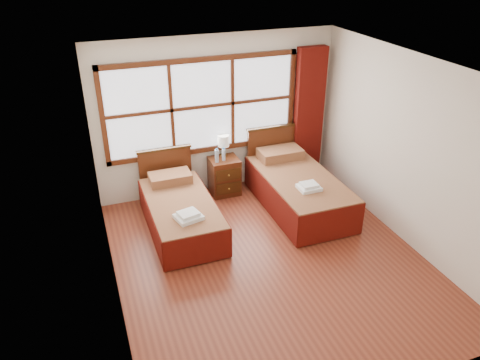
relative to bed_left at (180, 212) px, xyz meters
name	(u,v)px	position (x,y,z in m)	size (l,w,h in m)	color
floor	(270,260)	(0.93, -1.20, -0.28)	(4.50, 4.50, 0.00)	brown
ceiling	(277,69)	(0.93, -1.20, 2.32)	(4.50, 4.50, 0.00)	white
wall_back	(217,116)	(0.93, 1.05, 1.02)	(4.00, 4.00, 0.00)	silver
wall_left	(105,203)	(-1.07, -1.20, 1.02)	(4.50, 4.50, 0.00)	silver
wall_right	(408,152)	(2.93, -1.20, 1.02)	(4.50, 4.50, 0.00)	silver
window	(202,106)	(0.68, 1.01, 1.22)	(3.16, 0.06, 1.56)	white
curtain	(308,115)	(2.53, 0.91, 0.89)	(0.50, 0.16, 2.30)	#580E08
bed_left	(180,212)	(0.00, 0.00, 0.00)	(0.95, 1.97, 0.91)	#39200C
bed_right	(297,188)	(1.91, 0.00, 0.04)	(1.06, 2.08, 1.03)	#39200C
nightstand	(224,176)	(0.95, 0.80, 0.04)	(0.47, 0.47, 0.63)	#4E2311
towels_left	(188,216)	(-0.01, -0.56, 0.25)	(0.40, 0.37, 0.10)	white
towels_right	(309,187)	(1.86, -0.48, 0.31)	(0.32, 0.28, 0.09)	white
lamp	(223,141)	(0.99, 0.93, 0.61)	(0.19, 0.19, 0.37)	gold
bottle_near	(217,156)	(0.81, 0.73, 0.46)	(0.06, 0.06, 0.24)	#A4BBD3
bottle_far	(224,155)	(0.94, 0.76, 0.45)	(0.06, 0.06, 0.22)	#A4BBD3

